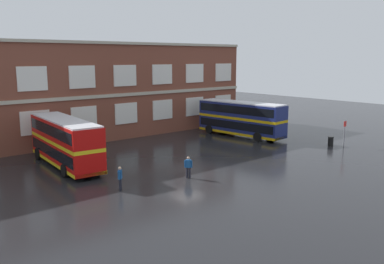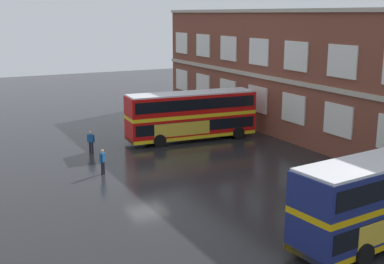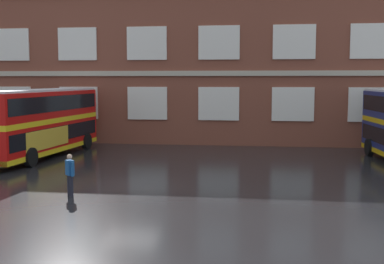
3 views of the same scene
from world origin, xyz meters
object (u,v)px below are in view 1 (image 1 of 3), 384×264
Objects in this scene: waiting_passenger at (120,177)px; second_passenger at (188,166)px; bus_stand_flag at (344,131)px; double_decker_middle at (241,118)px; station_litter_bin at (331,141)px; double_decker_near at (65,141)px.

waiting_passenger is 1.00× the size of second_passenger.
waiting_passenger is 0.63× the size of bus_stand_flag.
waiting_passenger is at bearing 171.48° from second_passenger.
double_decker_middle reaches higher than bus_stand_flag.
double_decker_middle is at bearing 107.13° from station_litter_bin.
bus_stand_flag is 1.72m from station_litter_bin.
double_decker_near is at bearing 120.44° from second_passenger.
second_passenger is (-15.76, -9.11, -1.22)m from double_decker_middle.
double_decker_middle is at bearing 30.03° from second_passenger.
station_litter_bin is (24.37, -1.66, -0.41)m from waiting_passenger.
second_passenger is 19.71m from bus_stand_flag.
double_decker_near reaches higher than bus_stand_flag.
station_litter_bin is (18.82, -0.83, -0.41)m from second_passenger.
station_litter_bin is at bearing -2.52° from second_passenger.
bus_stand_flag is at bearing -6.12° from waiting_passenger.
double_decker_middle is 10.87× the size of station_litter_bin.
double_decker_near is 6.57× the size of waiting_passenger.
double_decker_middle is at bearing 109.35° from bus_stand_flag.
double_decker_middle is 6.59× the size of second_passenger.
waiting_passenger is 24.43m from station_litter_bin.
waiting_passenger is 1.65× the size of station_litter_bin.
double_decker_near is 1.00× the size of double_decker_middle.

